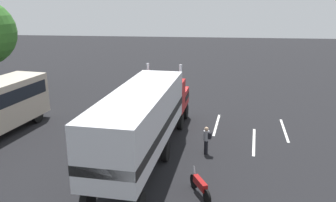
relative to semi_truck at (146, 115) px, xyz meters
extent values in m
plane|color=black|center=(6.67, -0.49, -2.52)|extent=(120.00, 120.00, 0.00)
cube|color=silver|center=(5.87, -3.99, -2.52)|extent=(4.39, 0.64, 0.01)
cube|color=silver|center=(3.06, -6.25, -2.52)|extent=(4.38, 0.72, 0.01)
cube|color=silver|center=(5.31, -8.55, -2.52)|extent=(4.40, 0.52, 0.01)
cube|color=#B21919|center=(6.81, -0.56, -0.82)|extent=(2.00, 2.64, 1.20)
cube|color=#B21919|center=(5.22, -0.43, -0.32)|extent=(1.60, 2.61, 2.20)
cube|color=silver|center=(7.75, -0.64, -0.82)|extent=(0.25, 2.10, 1.08)
cube|color=black|center=(6.81, -0.56, -0.76)|extent=(2.00, 2.68, 0.36)
cylinder|color=silver|center=(4.76, 0.71, 0.28)|extent=(0.18, 0.18, 3.40)
cylinder|color=silver|center=(4.58, -1.49, 0.28)|extent=(0.18, 0.18, 3.40)
cube|color=silver|center=(-1.11, 0.08, 0.23)|extent=(10.68, 3.45, 2.80)
cube|color=black|center=(-1.11, 0.08, -0.19)|extent=(10.68, 3.49, 0.44)
cylinder|color=silver|center=(5.74, 0.83, -1.57)|extent=(1.35, 0.74, 0.64)
cylinder|color=black|center=(7.20, 0.51, -1.97)|extent=(1.12, 0.39, 1.10)
cylinder|color=black|center=(7.02, -1.69, -1.97)|extent=(1.12, 0.39, 1.10)
cylinder|color=black|center=(4.91, 0.69, -1.97)|extent=(1.12, 0.39, 1.10)
cylinder|color=black|center=(4.73, -1.50, -1.97)|extent=(1.12, 0.39, 1.10)
cylinder|color=black|center=(-0.02, 1.10, -1.97)|extent=(1.12, 0.39, 1.10)
cylinder|color=black|center=(-0.20, -1.09, -1.97)|extent=(1.12, 0.39, 1.10)
cylinder|color=black|center=(-5.26, 1.53, -1.97)|extent=(1.12, 0.39, 1.10)
cylinder|color=black|center=(0.88, -3.26, -2.11)|extent=(0.18, 0.18, 0.82)
cylinder|color=black|center=(1.02, -3.30, -2.11)|extent=(0.18, 0.18, 0.82)
cylinder|color=gray|center=(0.95, -3.28, -1.41)|extent=(0.34, 0.34, 0.58)
sphere|color=tan|center=(0.95, -3.28, -1.01)|extent=(0.23, 0.23, 0.23)
cube|color=black|center=(0.90, -3.47, -1.39)|extent=(0.29, 0.22, 0.36)
cylinder|color=black|center=(5.16, 11.07, -2.02)|extent=(1.03, 0.42, 1.00)
cylinder|color=black|center=(4.83, 8.85, -2.02)|extent=(1.03, 0.42, 1.00)
cylinder|color=black|center=(-2.90, -2.76, -2.19)|extent=(0.64, 0.38, 0.66)
cylinder|color=black|center=(-4.20, -3.39, -2.19)|extent=(0.64, 0.38, 0.66)
cube|color=maroon|center=(-3.55, -3.07, -1.91)|extent=(1.09, 0.70, 0.36)
cylinder|color=silver|center=(-2.99, -2.80, -1.74)|extent=(0.29, 0.19, 0.69)
camera|label=1|loc=(-17.35, -3.25, 5.94)|focal=36.80mm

